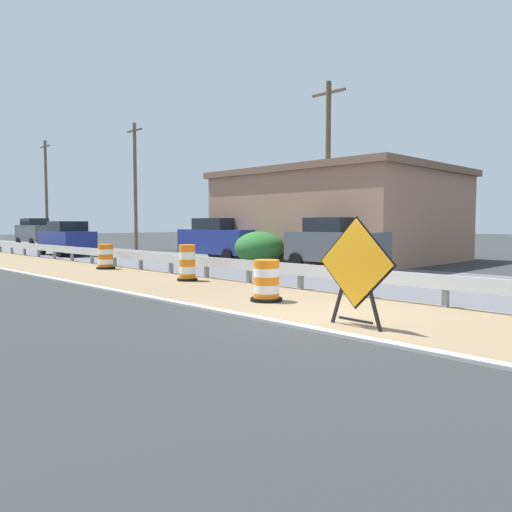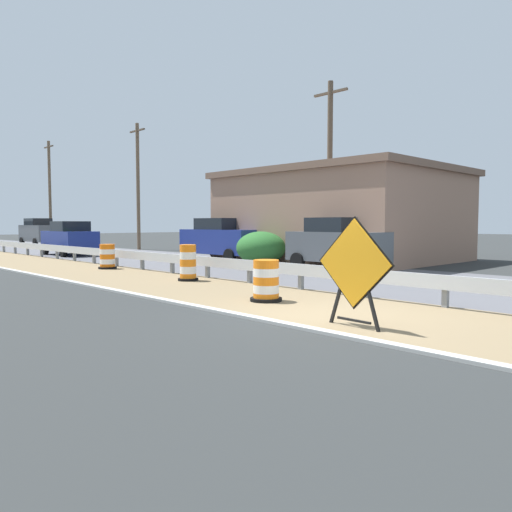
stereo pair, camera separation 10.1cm
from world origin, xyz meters
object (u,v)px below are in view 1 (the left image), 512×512
(car_trailing_near_lane, at_px, (335,244))
(utility_pole_mid, at_px, (135,184))
(warning_sign_diamond, at_px, (356,267))
(traffic_barrel_close, at_px, (187,264))
(traffic_barrel_mid, at_px, (106,258))
(car_lead_near_lane, at_px, (67,238))
(car_distant_a, at_px, (35,232))
(traffic_barrel_nearest, at_px, (266,283))
(utility_pole_far, at_px, (46,191))
(utility_pole_near, at_px, (328,170))
(car_mid_far_lane, at_px, (219,239))

(car_trailing_near_lane, bearing_deg, utility_pole_mid, 174.06)
(warning_sign_diamond, bearing_deg, traffic_barrel_close, -101.76)
(warning_sign_diamond, height_order, car_trailing_near_lane, car_trailing_near_lane)
(traffic_barrel_mid, bearing_deg, traffic_barrel_close, -91.54)
(car_lead_near_lane, relative_size, car_distant_a, 0.88)
(traffic_barrel_nearest, distance_m, traffic_barrel_mid, 10.31)
(car_distant_a, xyz_separation_m, utility_pole_far, (1.78, 1.99, 3.55))
(traffic_barrel_mid, height_order, utility_pole_far, utility_pole_far)
(car_trailing_near_lane, bearing_deg, warning_sign_diamond, -50.92)
(utility_pole_near, bearing_deg, traffic_barrel_mid, 152.04)
(traffic_barrel_mid, height_order, car_distant_a, car_distant_a)
(traffic_barrel_close, relative_size, traffic_barrel_mid, 1.16)
(traffic_barrel_close, xyz_separation_m, utility_pole_mid, (8.79, 17.64, 3.97))
(traffic_barrel_nearest, height_order, traffic_barrel_close, traffic_barrel_close)
(car_lead_near_lane, xyz_separation_m, car_trailing_near_lane, (3.85, -15.85, 0.05))
(traffic_barrel_mid, distance_m, utility_pole_far, 27.38)
(car_mid_far_lane, xyz_separation_m, utility_pole_far, (1.63, 25.23, 3.63))
(car_lead_near_lane, distance_m, utility_pole_near, 15.44)
(warning_sign_diamond, relative_size, car_lead_near_lane, 0.46)
(traffic_barrel_nearest, distance_m, traffic_barrel_close, 4.79)
(utility_pole_near, distance_m, utility_pole_far, 30.34)
(utility_pole_mid, bearing_deg, traffic_barrel_nearest, -114.11)
(traffic_barrel_close, distance_m, utility_pole_near, 9.47)
(car_lead_near_lane, height_order, utility_pole_near, utility_pole_near)
(car_trailing_near_lane, relative_size, car_distant_a, 0.85)
(traffic_barrel_mid, xyz_separation_m, car_trailing_near_lane, (6.41, -6.50, 0.58))
(car_distant_a, bearing_deg, car_trailing_near_lane, 1.26)
(traffic_barrel_close, xyz_separation_m, car_trailing_near_lane, (6.56, -0.91, 0.50))
(traffic_barrel_mid, xyz_separation_m, car_mid_far_lane, (6.43, 0.59, 0.59))
(traffic_barrel_close, bearing_deg, utility_pole_far, 75.35)
(utility_pole_near, relative_size, utility_pole_mid, 0.94)
(warning_sign_diamond, distance_m, car_mid_far_lane, 16.44)
(car_mid_far_lane, bearing_deg, traffic_barrel_close, -48.60)
(car_distant_a, distance_m, utility_pole_near, 28.60)
(traffic_barrel_nearest, relative_size, utility_pole_far, 0.11)
(car_mid_far_lane, distance_m, car_distant_a, 23.24)
(traffic_barrel_nearest, bearing_deg, traffic_barrel_mid, 82.61)
(utility_pole_mid, bearing_deg, warning_sign_diamond, -113.32)
(traffic_barrel_close, distance_m, car_lead_near_lane, 15.20)
(traffic_barrel_nearest, relative_size, car_mid_far_lane, 0.21)
(utility_pole_far, bearing_deg, car_distant_a, -131.77)
(traffic_barrel_nearest, bearing_deg, car_trailing_near_lane, 25.75)
(traffic_barrel_close, distance_m, car_distant_a, 30.12)
(car_trailing_near_lane, height_order, utility_pole_far, utility_pole_far)
(warning_sign_diamond, bearing_deg, utility_pole_mid, -109.54)
(car_mid_far_lane, relative_size, utility_pole_far, 0.51)
(traffic_barrel_close, xyz_separation_m, utility_pole_far, (8.21, 31.41, 4.14))
(warning_sign_diamond, xyz_separation_m, traffic_barrel_mid, (2.31, 13.34, -0.61))
(utility_pole_mid, xyz_separation_m, utility_pole_far, (-0.58, 13.77, 0.18))
(car_distant_a, height_order, utility_pole_mid, utility_pole_mid)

